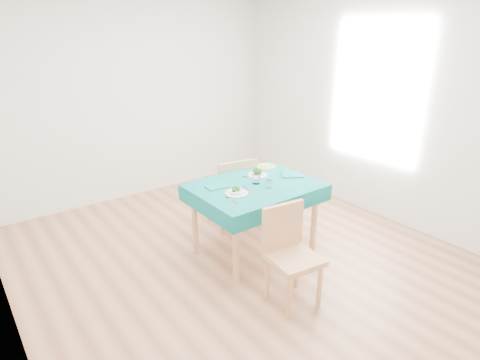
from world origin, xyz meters
TOP-DOWN VIEW (x-y plane):
  - room_shell at (0.00, 0.00)m, footprint 4.02×4.52m
  - table at (0.19, 0.00)m, footprint 1.20×0.91m
  - chair_near at (-0.07, -0.83)m, footprint 0.44×0.48m
  - chair_far at (0.37, 0.67)m, footprint 0.54×0.58m
  - bowl_near at (-0.10, -0.08)m, footprint 0.21×0.21m
  - bowl_far at (0.37, 0.19)m, footprint 0.20×0.20m
  - fork_near at (-0.22, -0.17)m, footprint 0.03×0.17m
  - knife_near at (0.05, -0.07)m, footprint 0.07×0.23m
  - fork_far at (0.27, 0.17)m, footprint 0.10×0.17m
  - knife_far at (0.65, 0.02)m, footprint 0.02×0.23m
  - napkin_near at (-0.15, 0.17)m, footprint 0.23×0.17m
  - napkin_far at (0.66, -0.03)m, footprint 0.27×0.25m
  - tumbler_center at (0.22, 0.02)m, footprint 0.08×0.08m
  - tumbler_side at (0.24, -0.14)m, footprint 0.06×0.06m
  - side_plate at (0.62, 0.35)m, footprint 0.22×0.22m
  - bread_slice at (0.62, 0.35)m, footprint 0.13×0.13m

SIDE VIEW (x-z plane):
  - table at x=0.19m, z-range 0.00..0.76m
  - chair_near at x=-0.07m, z-range 0.00..0.98m
  - chair_far at x=0.37m, z-range 0.00..1.15m
  - fork_near at x=-0.22m, z-range 0.76..0.76m
  - fork_far at x=0.27m, z-range 0.76..0.76m
  - knife_far at x=0.65m, z-range 0.76..0.76m
  - knife_near at x=0.05m, z-range 0.76..0.76m
  - side_plate at x=0.62m, z-range 0.76..0.77m
  - napkin_near at x=-0.15m, z-range 0.76..0.77m
  - napkin_far at x=0.66m, z-range 0.76..0.77m
  - bread_slice at x=0.62m, z-range 0.77..0.78m
  - bowl_far at x=0.37m, z-range 0.76..0.82m
  - bowl_near at x=-0.10m, z-range 0.76..0.82m
  - tumbler_side at x=0.24m, z-range 0.76..0.84m
  - tumbler_center at x=0.22m, z-range 0.76..0.85m
  - room_shell at x=0.00m, z-range -0.02..2.71m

